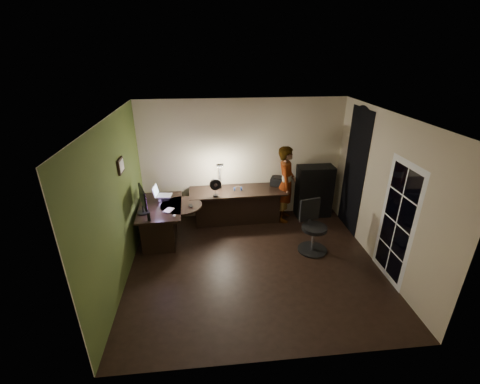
{
  "coord_description": "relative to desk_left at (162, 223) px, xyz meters",
  "views": [
    {
      "loc": [
        -0.77,
        -4.78,
        3.65
      ],
      "look_at": [
        -0.15,
        1.05,
        1.0
      ],
      "focal_mm": 24.0,
      "sensor_mm": 36.0,
      "label": 1
    }
  ],
  "objects": [
    {
      "name": "framed_picture",
      "position": [
        -0.47,
        -0.6,
        1.46
      ],
      "size": [
        0.04,
        0.3,
        0.25
      ],
      "primitive_type": "cube",
      "color": "black",
      "rests_on": "wall_left"
    },
    {
      "name": "wall_left",
      "position": [
        -0.51,
        -1.05,
        0.96
      ],
      "size": [
        0.01,
        4.0,
        2.7
      ],
      "primitive_type": "cube",
      "color": "#C6B696",
      "rests_on": "floor"
    },
    {
      "name": "wall_front",
      "position": [
        1.75,
        -3.05,
        0.96
      ],
      "size": [
        4.5,
        0.01,
        2.7
      ],
      "primitive_type": "cube",
      "color": "#C6B696",
      "rests_on": "floor"
    },
    {
      "name": "floor",
      "position": [
        1.75,
        -1.05,
        -0.39
      ],
      "size": [
        4.5,
        4.0,
        0.01
      ],
      "primitive_type": "cube",
      "color": "black",
      "rests_on": "ground"
    },
    {
      "name": "printer",
      "position": [
        2.59,
        0.76,
        0.5
      ],
      "size": [
        0.49,
        0.44,
        0.18
      ],
      "primitive_type": "cube",
      "rotation": [
        0.0,
        0.0,
        -0.38
      ],
      "color": "black",
      "rests_on": "desk_right"
    },
    {
      "name": "phone",
      "position": [
        0.61,
        -0.09,
        0.41
      ],
      "size": [
        0.1,
        0.15,
        0.01
      ],
      "primitive_type": "cube",
      "rotation": [
        0.0,
        0.0,
        0.24
      ],
      "color": "black",
      "rests_on": "desk_left"
    },
    {
      "name": "wall_back",
      "position": [
        1.75,
        0.96,
        0.96
      ],
      "size": [
        4.5,
        0.01,
        2.7
      ],
      "primitive_type": "cube",
      "color": "#C6B696",
      "rests_on": "floor"
    },
    {
      "name": "monitor",
      "position": [
        -0.27,
        -0.29,
        0.59
      ],
      "size": [
        0.3,
        0.56,
        0.37
      ],
      "primitive_type": "cube",
      "rotation": [
        0.0,
        0.0,
        0.35
      ],
      "color": "black",
      "rests_on": "desk_left"
    },
    {
      "name": "desk_lamp",
      "position": [
        1.23,
        0.71,
        0.75
      ],
      "size": [
        0.2,
        0.33,
        0.68
      ],
      "primitive_type": "cube",
      "rotation": [
        0.0,
        0.0,
        0.12
      ],
      "color": "black",
      "rests_on": "desk_right"
    },
    {
      "name": "mouse",
      "position": [
        0.32,
        -0.5,
        0.42
      ],
      "size": [
        0.07,
        0.09,
        0.03
      ],
      "primitive_type": "ellipsoid",
      "rotation": [
        0.0,
        0.0,
        -0.2
      ],
      "color": "silver",
      "rests_on": "desk_left"
    },
    {
      "name": "notepad",
      "position": [
        0.19,
        -0.24,
        0.41
      ],
      "size": [
        0.21,
        0.24,
        0.01
      ],
      "primitive_type": "cube",
      "rotation": [
        0.0,
        0.0,
        -0.43
      ],
      "color": "silver",
      "rests_on": "desk_left"
    },
    {
      "name": "pen",
      "position": [
        0.14,
        -0.33,
        0.41
      ],
      "size": [
        0.1,
        0.12,
        0.01
      ],
      "primitive_type": "cube",
      "rotation": [
        0.0,
        0.0,
        0.71
      ],
      "color": "black",
      "rests_on": "desk_left"
    },
    {
      "name": "laptop_stand",
      "position": [
        0.05,
        0.26,
        0.45
      ],
      "size": [
        0.24,
        0.21,
        0.09
      ],
      "primitive_type": "cube",
      "rotation": [
        0.0,
        0.0,
        0.13
      ],
      "color": "silver",
      "rests_on": "desk_left"
    },
    {
      "name": "desk_left",
      "position": [
        0.0,
        0.0,
        0.0
      ],
      "size": [
        0.89,
        1.38,
        0.78
      ],
      "primitive_type": "cube",
      "rotation": [
        0.0,
        0.0,
        0.05
      ],
      "color": "black",
      "rests_on": "floor"
    },
    {
      "name": "ceiling",
      "position": [
        1.75,
        -1.05,
        2.32
      ],
      "size": [
        4.5,
        4.0,
        0.01
      ],
      "primitive_type": "cube",
      "color": "silver",
      "rests_on": "floor"
    },
    {
      "name": "office_chair",
      "position": [
        2.95,
        -0.72,
        0.12
      ],
      "size": [
        0.68,
        0.68,
        1.02
      ],
      "primitive_type": "cube",
      "rotation": [
        0.0,
        0.0,
        0.23
      ],
      "color": "black",
      "rests_on": "floor"
    },
    {
      "name": "headphones",
      "position": [
        1.61,
        0.54,
        0.45
      ],
      "size": [
        0.19,
        0.08,
        0.09
      ],
      "primitive_type": "cube",
      "rotation": [
        0.0,
        0.0,
        0.02
      ],
      "color": "navy",
      "rests_on": "desk_right"
    },
    {
      "name": "desk_right",
      "position": [
        1.6,
        0.58,
        0.0
      ],
      "size": [
        2.11,
        0.8,
        0.78
      ],
      "primitive_type": "cube",
      "rotation": [
        0.0,
        0.0,
        0.03
      ],
      "color": "black",
      "rests_on": "floor"
    },
    {
      "name": "arched_doorway",
      "position": [
        3.99,
        0.1,
        0.91
      ],
      "size": [
        0.01,
        0.9,
        2.6
      ],
      "primitive_type": "cube",
      "color": "black",
      "rests_on": "floor"
    },
    {
      "name": "speaker",
      "position": [
        -0.12,
        -0.61,
        0.48
      ],
      "size": [
        0.07,
        0.07,
        0.16
      ],
      "primitive_type": "cylinder",
      "rotation": [
        0.0,
        0.0,
        0.1
      ],
      "color": "black",
      "rests_on": "desk_left"
    },
    {
      "name": "person",
      "position": [
        2.69,
        0.59,
        0.48
      ],
      "size": [
        0.58,
        0.72,
        1.74
      ],
      "primitive_type": "imported",
      "rotation": [
        0.0,
        0.0,
        1.28
      ],
      "color": "#D8A88C",
      "rests_on": "floor"
    },
    {
      "name": "wall_right",
      "position": [
        4.0,
        -1.05,
        0.96
      ],
      "size": [
        0.01,
        4.0,
        2.7
      ],
      "primitive_type": "cube",
      "color": "#C6B696",
      "rests_on": "floor"
    },
    {
      "name": "cabinet",
      "position": [
        3.4,
        0.73,
        0.22
      ],
      "size": [
        0.81,
        0.41,
        1.21
      ],
      "primitive_type": "cube",
      "rotation": [
        0.0,
        0.0,
        0.0
      ],
      "color": "black",
      "rests_on": "floor"
    },
    {
      "name": "green_wall_overlay",
      "position": [
        -0.49,
        -1.05,
        0.96
      ],
      "size": [
        0.0,
        4.0,
        2.7
      ],
      "primitive_type": "cube",
      "color": "#435521",
      "rests_on": "floor"
    },
    {
      "name": "laptop",
      "position": [
        0.05,
        0.26,
        0.6
      ],
      "size": [
        0.36,
        0.34,
        0.23
      ],
      "primitive_type": "cube",
      "rotation": [
        0.0,
        0.0,
        -0.11
      ],
      "color": "silver",
      "rests_on": "laptop_stand"
    },
    {
      "name": "desk_fan",
      "position": [
        1.12,
        0.33,
        0.6
      ],
      "size": [
        0.27,
        0.19,
        0.37
      ],
      "primitive_type": "cube",
      "rotation": [
        0.0,
        0.0,
        0.25
      ],
      "color": "black",
      "rests_on": "desk_right"
    },
    {
      "name": "french_door",
      "position": [
        3.99,
        -1.6,
        0.66
      ],
      "size": [
        0.02,
        0.92,
        2.1
      ],
      "primitive_type": "cube",
      "color": "white",
      "rests_on": "floor"
    }
  ]
}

